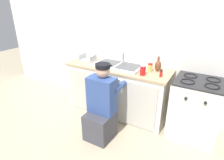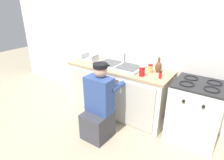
% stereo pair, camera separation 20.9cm
% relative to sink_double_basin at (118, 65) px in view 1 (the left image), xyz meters
% --- Properties ---
extents(ground_plane, '(12.00, 12.00, 0.00)m').
position_rel_sink_double_basin_xyz_m(ground_plane, '(0.00, -0.30, -0.88)').
color(ground_plane, tan).
extents(back_wall, '(6.00, 0.10, 2.50)m').
position_rel_sink_double_basin_xyz_m(back_wall, '(0.00, 0.35, 0.37)').
color(back_wall, silver).
rests_on(back_wall, ground_plane).
extents(counter_cabinet, '(1.71, 0.62, 0.82)m').
position_rel_sink_double_basin_xyz_m(counter_cabinet, '(0.00, -0.01, -0.46)').
color(counter_cabinet, silver).
rests_on(counter_cabinet, ground_plane).
extents(countertop, '(1.75, 0.62, 0.04)m').
position_rel_sink_double_basin_xyz_m(countertop, '(0.00, -0.00, -0.04)').
color(countertop, tan).
rests_on(countertop, counter_cabinet).
extents(sink_double_basin, '(0.80, 0.44, 0.19)m').
position_rel_sink_double_basin_xyz_m(sink_double_basin, '(0.00, 0.00, 0.00)').
color(sink_double_basin, silver).
rests_on(sink_double_basin, countertop).
extents(stove_range, '(0.65, 0.62, 0.88)m').
position_rel_sink_double_basin_xyz_m(stove_range, '(1.26, -0.00, -0.44)').
color(stove_range, silver).
rests_on(stove_range, ground_plane).
extents(plumber_person, '(0.42, 0.61, 1.10)m').
position_rel_sink_double_basin_xyz_m(plumber_person, '(0.11, -0.71, -0.41)').
color(plumber_person, '#3F3F47').
rests_on(plumber_person, ground_plane).
extents(spice_bottle_red, '(0.04, 0.04, 0.10)m').
position_rel_sink_double_basin_xyz_m(spice_bottle_red, '(0.74, -0.10, 0.03)').
color(spice_bottle_red, red).
rests_on(spice_bottle_red, countertop).
extents(vase_decorative, '(0.10, 0.10, 0.23)m').
position_rel_sink_double_basin_xyz_m(vase_decorative, '(0.63, 0.10, 0.07)').
color(vase_decorative, brown).
rests_on(vase_decorative, countertop).
extents(dish_rack_tray, '(0.28, 0.22, 0.11)m').
position_rel_sink_double_basin_xyz_m(dish_rack_tray, '(-0.63, 0.01, 0.01)').
color(dish_rack_tray, '#B2B7BC').
rests_on(dish_rack_tray, countertop).
extents(soda_cup_red, '(0.08, 0.08, 0.15)m').
position_rel_sink_double_basin_xyz_m(soda_cup_red, '(0.49, -0.17, 0.06)').
color(soda_cup_red, red).
rests_on(soda_cup_red, countertop).
extents(condiment_jar, '(0.07, 0.07, 0.13)m').
position_rel_sink_double_basin_xyz_m(condiment_jar, '(0.54, 0.03, 0.05)').
color(condiment_jar, '#DBB760').
rests_on(condiment_jar, countertop).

